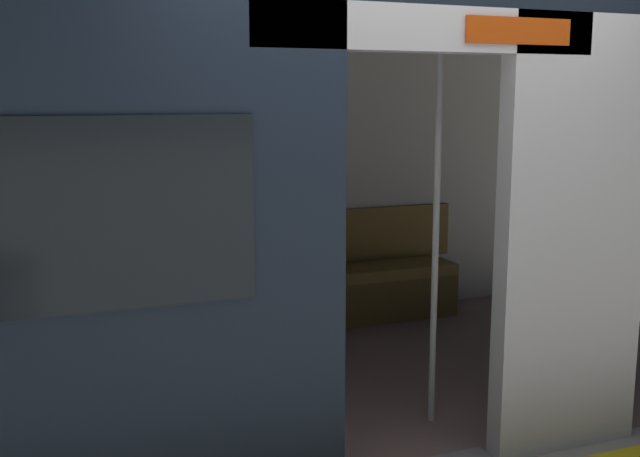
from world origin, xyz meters
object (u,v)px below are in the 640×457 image
(person_seated, at_px, (275,249))
(book, at_px, (231,277))
(train_car, at_px, (314,141))
(grab_pole_door, at_px, (316,242))
(grab_pole_far, at_px, (436,231))
(bench_seat, at_px, (266,290))
(handbag, at_px, (327,260))

(person_seated, xyz_separation_m, book, (0.33, -0.08, -0.21))
(train_car, xyz_separation_m, grab_pole_door, (0.32, 0.85, -0.45))
(train_car, xyz_separation_m, grab_pole_far, (-0.41, 0.78, -0.45))
(bench_seat, relative_size, handbag, 12.52)
(grab_pole_door, xyz_separation_m, grab_pole_far, (-0.73, -0.07, 0.00))
(person_seated, height_order, grab_pole_door, grab_pole_door)
(bench_seat, distance_m, handbag, 0.56)
(grab_pole_door, relative_size, grab_pole_far, 1.00)
(bench_seat, relative_size, person_seated, 2.77)
(train_car, xyz_separation_m, bench_seat, (-0.05, -1.15, -1.21))
(train_car, distance_m, grab_pole_far, 0.99)
(person_seated, bearing_deg, train_car, 84.61)
(train_car, relative_size, handbag, 24.62)
(handbag, height_order, grab_pole_far, grab_pole_far)
(person_seated, bearing_deg, bench_seat, -42.93)
(train_car, height_order, handbag, train_car)
(train_car, distance_m, handbag, 1.68)
(grab_pole_door, distance_m, grab_pole_far, 0.73)
(grab_pole_door, bearing_deg, book, -92.59)
(handbag, distance_m, grab_pole_far, 2.06)
(person_seated, height_order, book, person_seated)
(person_seated, xyz_separation_m, grab_pole_far, (-0.31, 1.88, 0.43))
(handbag, xyz_separation_m, grab_pole_far, (0.16, 1.98, 0.57))
(handbag, bearing_deg, person_seated, 11.81)
(book, relative_size, grab_pole_far, 0.10)
(grab_pole_door, bearing_deg, handbag, -113.50)
(train_car, relative_size, person_seated, 5.45)
(person_seated, bearing_deg, book, -14.24)
(bench_seat, bearing_deg, handbag, -175.03)
(person_seated, distance_m, grab_pole_door, 2.04)
(handbag, height_order, book, handbag)
(book, bearing_deg, person_seated, -175.73)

